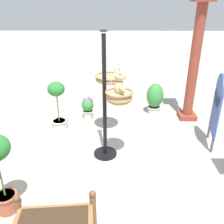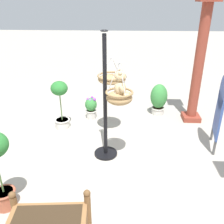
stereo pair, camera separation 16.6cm
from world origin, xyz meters
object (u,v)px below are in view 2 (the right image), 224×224
at_px(display_sign_board, 220,107).
at_px(greenhouse_pillar_right, 198,66).
at_px(hanging_basket_with_teddy, 119,97).
at_px(potted_plant_bushy_green, 91,108).
at_px(display_pole_central, 105,122).
at_px(potted_plant_small_succulent, 60,102).
at_px(teddy_bear, 121,85).
at_px(potted_plant_fern_front, 159,99).
at_px(hanging_basket_left_high, 112,79).

bearing_deg(display_sign_board, greenhouse_pillar_right, -173.54).
bearing_deg(hanging_basket_with_teddy, potted_plant_bushy_green, -156.59).
bearing_deg(greenhouse_pillar_right, hanging_basket_with_teddy, -44.72).
xyz_separation_m(display_pole_central, potted_plant_bushy_green, (-1.54, -0.48, -0.40)).
relative_size(potted_plant_small_succulent, display_sign_board, 0.75).
bearing_deg(teddy_bear, potted_plant_fern_front, 155.31).
bearing_deg(greenhouse_pillar_right, potted_plant_small_succulent, -79.33).
xyz_separation_m(potted_plant_fern_front, display_sign_board, (1.50, 0.93, 0.46)).
bearing_deg(potted_plant_small_succulent, potted_plant_bushy_green, 129.87).
xyz_separation_m(hanging_basket_left_high, display_sign_board, (0.44, 2.06, -0.38)).
bearing_deg(potted_plant_fern_front, display_pole_central, -32.69).
distance_m(display_pole_central, greenhouse_pillar_right, 2.64).
bearing_deg(potted_plant_small_succulent, greenhouse_pillar_right, 100.67).
bearing_deg(hanging_basket_with_teddy, teddy_bear, 90.00).
bearing_deg(greenhouse_pillar_right, teddy_bear, -44.35).
distance_m(potted_plant_bushy_green, display_sign_board, 2.92).
bearing_deg(teddy_bear, hanging_basket_with_teddy, -90.00).
relative_size(teddy_bear, display_sign_board, 0.30).
height_order(potted_plant_fern_front, display_sign_board, display_sign_board).
height_order(greenhouse_pillar_right, potted_plant_bushy_green, greenhouse_pillar_right).
bearing_deg(hanging_basket_left_high, potted_plant_fern_front, 133.04).
distance_m(hanging_basket_left_high, potted_plant_bushy_green, 1.33).
bearing_deg(potted_plant_fern_front, display_sign_board, 31.77).
bearing_deg(potted_plant_fern_front, potted_plant_small_succulent, -69.74).
bearing_deg(greenhouse_pillar_right, display_sign_board, 6.46).
relative_size(hanging_basket_left_high, potted_plant_fern_front, 0.73).
bearing_deg(potted_plant_bushy_green, display_sign_board, 66.02).
height_order(hanging_basket_with_teddy, potted_plant_fern_front, hanging_basket_with_teddy).
height_order(display_pole_central, potted_plant_small_succulent, display_pole_central).
bearing_deg(display_sign_board, potted_plant_small_succulent, -101.51).
bearing_deg(greenhouse_pillar_right, hanging_basket_left_high, -67.60).
distance_m(potted_plant_fern_front, potted_plant_bushy_green, 1.72).
relative_size(display_pole_central, potted_plant_small_succulent, 2.05).
bearing_deg(greenhouse_pillar_right, potted_plant_bushy_green, -88.29).
xyz_separation_m(hanging_basket_left_high, potted_plant_small_succulent, (-0.21, -1.16, -0.63)).
height_order(display_pole_central, hanging_basket_left_high, display_pole_central).
height_order(display_pole_central, display_sign_board, display_pole_central).
xyz_separation_m(teddy_bear, hanging_basket_left_high, (-0.97, -0.20, -0.19)).
distance_m(hanging_basket_with_teddy, teddy_bear, 0.20).
height_order(potted_plant_fern_front, potted_plant_small_succulent, potted_plant_small_succulent).
distance_m(potted_plant_fern_front, potted_plant_small_succulent, 2.45).
distance_m(potted_plant_small_succulent, display_sign_board, 3.29).
bearing_deg(potted_plant_bushy_green, greenhouse_pillar_right, 91.71).
distance_m(display_pole_central, hanging_basket_left_high, 1.00).
bearing_deg(display_sign_board, hanging_basket_left_high, -102.13).
height_order(potted_plant_bushy_green, display_sign_board, display_sign_board).
bearing_deg(potted_plant_small_succulent, hanging_basket_with_teddy, 48.56).
height_order(teddy_bear, potted_plant_bushy_green, teddy_bear).
xyz_separation_m(hanging_basket_left_high, potted_plant_fern_front, (-1.06, 1.13, -0.84)).
height_order(potted_plant_fern_front, potted_plant_bushy_green, potted_plant_fern_front).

